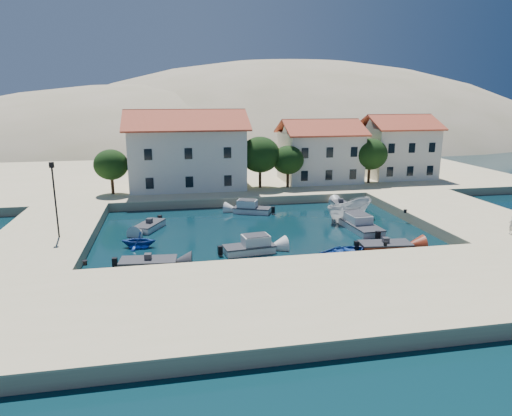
{
  "coord_description": "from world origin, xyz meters",
  "views": [
    {
      "loc": [
        -8.3,
        -30.49,
        12.33
      ],
      "look_at": [
        -0.35,
        10.79,
        2.0
      ],
      "focal_mm": 32.0,
      "sensor_mm": 36.0,
      "label": 1
    }
  ],
  "objects_px": {
    "rowboat_south": "(345,256)",
    "boat_east": "(349,220)",
    "building_left": "(187,148)",
    "building_right": "(397,145)",
    "lamppost": "(54,193)",
    "pedestrian": "(512,225)",
    "cabin_cruiser_east": "(361,225)",
    "building_mid": "(320,150)",
    "cabin_cruiser_south": "(249,247)"
  },
  "relations": [
    {
      "from": "cabin_cruiser_south",
      "to": "building_mid",
      "type": "bearing_deg",
      "value": 52.9
    },
    {
      "from": "lamppost",
      "to": "pedestrian",
      "type": "relative_size",
      "value": 3.86
    },
    {
      "from": "building_right",
      "to": "lamppost",
      "type": "xyz_separation_m",
      "value": [
        -41.5,
        -22.0,
        -0.72
      ]
    },
    {
      "from": "building_mid",
      "to": "building_left",
      "type": "bearing_deg",
      "value": -176.82
    },
    {
      "from": "building_left",
      "to": "building_right",
      "type": "xyz_separation_m",
      "value": [
        30.0,
        2.0,
        -0.46
      ]
    },
    {
      "from": "building_right",
      "to": "cabin_cruiser_south",
      "type": "bearing_deg",
      "value": -135.26
    },
    {
      "from": "rowboat_south",
      "to": "boat_east",
      "type": "distance_m",
      "value": 11.01
    },
    {
      "from": "rowboat_south",
      "to": "pedestrian",
      "type": "height_order",
      "value": "pedestrian"
    },
    {
      "from": "building_right",
      "to": "cabin_cruiser_south",
      "type": "relative_size",
      "value": 2.2
    },
    {
      "from": "cabin_cruiser_south",
      "to": "rowboat_south",
      "type": "xyz_separation_m",
      "value": [
        7.31,
        -2.24,
        -0.48
      ]
    },
    {
      "from": "building_right",
      "to": "building_mid",
      "type": "bearing_deg",
      "value": -175.24
    },
    {
      "from": "cabin_cruiser_east",
      "to": "building_mid",
      "type": "bearing_deg",
      "value": -11.06
    },
    {
      "from": "building_mid",
      "to": "cabin_cruiser_south",
      "type": "bearing_deg",
      "value": -119.65
    },
    {
      "from": "cabin_cruiser_south",
      "to": "lamppost",
      "type": "bearing_deg",
      "value": 157.91
    },
    {
      "from": "building_left",
      "to": "boat_east",
      "type": "bearing_deg",
      "value": -46.12
    },
    {
      "from": "building_mid",
      "to": "pedestrian",
      "type": "bearing_deg",
      "value": -73.93
    },
    {
      "from": "boat_east",
      "to": "lamppost",
      "type": "bearing_deg",
      "value": 72.06
    },
    {
      "from": "cabin_cruiser_south",
      "to": "boat_east",
      "type": "distance_m",
      "value": 14.14
    },
    {
      "from": "cabin_cruiser_east",
      "to": "lamppost",
      "type": "bearing_deg",
      "value": 87.28
    },
    {
      "from": "lamppost",
      "to": "rowboat_south",
      "type": "distance_m",
      "value": 23.91
    },
    {
      "from": "lamppost",
      "to": "pedestrian",
      "type": "distance_m",
      "value": 38.0
    },
    {
      "from": "building_right",
      "to": "rowboat_south",
      "type": "distance_m",
      "value": 34.42
    },
    {
      "from": "building_mid",
      "to": "rowboat_south",
      "type": "bearing_deg",
      "value": -104.24
    },
    {
      "from": "building_left",
      "to": "rowboat_south",
      "type": "height_order",
      "value": "building_left"
    },
    {
      "from": "cabin_cruiser_south",
      "to": "building_left",
      "type": "bearing_deg",
      "value": 91.49
    },
    {
      "from": "pedestrian",
      "to": "rowboat_south",
      "type": "bearing_deg",
      "value": -17.55
    },
    {
      "from": "building_right",
      "to": "cabin_cruiser_east",
      "type": "bearing_deg",
      "value": -124.25
    },
    {
      "from": "rowboat_south",
      "to": "pedestrian",
      "type": "relative_size",
      "value": 2.71
    },
    {
      "from": "cabin_cruiser_south",
      "to": "rowboat_south",
      "type": "bearing_deg",
      "value": -24.51
    },
    {
      "from": "cabin_cruiser_east",
      "to": "building_right",
      "type": "bearing_deg",
      "value": -37.83
    },
    {
      "from": "rowboat_south",
      "to": "boat_east",
      "type": "relative_size",
      "value": 0.74
    },
    {
      "from": "building_mid",
      "to": "cabin_cruiser_east",
      "type": "distance_m",
      "value": 21.31
    },
    {
      "from": "building_left",
      "to": "cabin_cruiser_south",
      "type": "height_order",
      "value": "building_left"
    },
    {
      "from": "building_left",
      "to": "cabin_cruiser_south",
      "type": "distance_m",
      "value": 24.89
    },
    {
      "from": "building_mid",
      "to": "boat_east",
      "type": "height_order",
      "value": "building_mid"
    },
    {
      "from": "building_left",
      "to": "pedestrian",
      "type": "xyz_separation_m",
      "value": [
        25.86,
        -26.29,
        -4.13
      ]
    },
    {
      "from": "building_right",
      "to": "lamppost",
      "type": "relative_size",
      "value": 1.52
    },
    {
      "from": "cabin_cruiser_east",
      "to": "pedestrian",
      "type": "bearing_deg",
      "value": -125.92
    },
    {
      "from": "building_mid",
      "to": "boat_east",
      "type": "xyz_separation_m",
      "value": [
        -2.46,
        -17.16,
        -5.22
      ]
    },
    {
      "from": "pedestrian",
      "to": "cabin_cruiser_east",
      "type": "bearing_deg",
      "value": -49.66
    },
    {
      "from": "cabin_cruiser_south",
      "to": "cabin_cruiser_east",
      "type": "relative_size",
      "value": 0.75
    },
    {
      "from": "building_right",
      "to": "lamppost",
      "type": "distance_m",
      "value": 46.98
    },
    {
      "from": "building_mid",
      "to": "building_right",
      "type": "xyz_separation_m",
      "value": [
        12.0,
        1.0,
        0.25
      ]
    },
    {
      "from": "cabin_cruiser_east",
      "to": "cabin_cruiser_south",
      "type": "bearing_deg",
      "value": 107.29
    },
    {
      "from": "building_mid",
      "to": "boat_east",
      "type": "distance_m",
      "value": 18.11
    },
    {
      "from": "lamppost",
      "to": "cabin_cruiser_east",
      "type": "distance_m",
      "value": 27.13
    },
    {
      "from": "building_left",
      "to": "lamppost",
      "type": "bearing_deg",
      "value": -119.9
    },
    {
      "from": "lamppost",
      "to": "cabin_cruiser_south",
      "type": "bearing_deg",
      "value": -14.64
    },
    {
      "from": "building_right",
      "to": "rowboat_south",
      "type": "height_order",
      "value": "building_right"
    },
    {
      "from": "rowboat_south",
      "to": "lamppost",
      "type": "bearing_deg",
      "value": 52.1
    }
  ]
}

